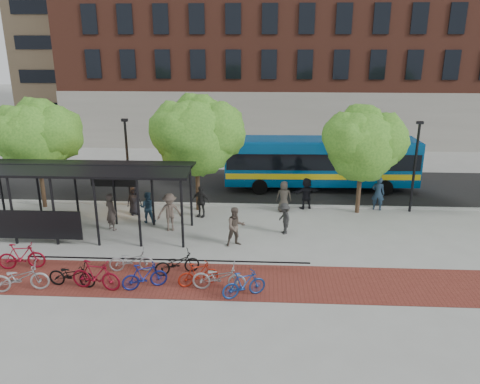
{
  "coord_description": "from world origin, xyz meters",
  "views": [
    {
      "loc": [
        0.72,
        -21.71,
        9.25
      ],
      "look_at": [
        -0.53,
        1.73,
        1.6
      ],
      "focal_mm": 35.0,
      "sensor_mm": 36.0,
      "label": 1
    }
  ],
  "objects_px": {
    "bike_10": "(219,277)",
    "bike_4": "(72,275)",
    "bus": "(320,160)",
    "bike_2": "(20,278)",
    "pedestrian_2": "(148,207)",
    "pedestrian_5": "(306,193)",
    "bike_8": "(177,263)",
    "pedestrian_4": "(201,201)",
    "pedestrian_7": "(378,193)",
    "pedestrian_1": "(111,212)",
    "bike_5": "(96,275)",
    "bike_6": "(131,260)",
    "bike_11": "(244,284)",
    "bus_shelter": "(80,176)",
    "pedestrian_9": "(284,218)",
    "bike_1": "(21,256)",
    "pedestrian_0": "(134,200)",
    "bike_7": "(145,276)",
    "tree_b": "(198,132)",
    "pedestrian_8": "(236,227)",
    "bike_9": "(198,274)",
    "lamp_post_right": "(415,164)",
    "pedestrian_6": "(284,197)",
    "tree_a": "(37,135)",
    "lamp_post_left": "(128,161)",
    "tree_c": "(364,141)",
    "pedestrian_3": "(170,212)"
  },
  "relations": [
    {
      "from": "bike_2",
      "to": "pedestrian_8",
      "type": "relative_size",
      "value": 1.13
    },
    {
      "from": "pedestrian_1",
      "to": "pedestrian_5",
      "type": "distance_m",
      "value": 10.81
    },
    {
      "from": "bike_1",
      "to": "bike_7",
      "type": "xyz_separation_m",
      "value": [
        5.6,
        -1.37,
        -0.04
      ]
    },
    {
      "from": "bike_10",
      "to": "pedestrian_2",
      "type": "bearing_deg",
      "value": 35.02
    },
    {
      "from": "bike_2",
      "to": "bike_7",
      "type": "xyz_separation_m",
      "value": [
        4.73,
        0.43,
        -0.03
      ]
    },
    {
      "from": "bus_shelter",
      "to": "pedestrian_9",
      "type": "distance_m",
      "value": 10.16
    },
    {
      "from": "pedestrian_4",
      "to": "bus_shelter",
      "type": "bearing_deg",
      "value": -135.37
    },
    {
      "from": "pedestrian_2",
      "to": "lamp_post_left",
      "type": "bearing_deg",
      "value": -58.58
    },
    {
      "from": "bike_10",
      "to": "lamp_post_left",
      "type": "bearing_deg",
      "value": 35.3
    },
    {
      "from": "tree_b",
      "to": "pedestrian_8",
      "type": "height_order",
      "value": "tree_b"
    },
    {
      "from": "bike_10",
      "to": "bike_9",
      "type": "bearing_deg",
      "value": 72.11
    },
    {
      "from": "bike_1",
      "to": "pedestrian_0",
      "type": "height_order",
      "value": "pedestrian_0"
    },
    {
      "from": "tree_a",
      "to": "pedestrian_1",
      "type": "relative_size",
      "value": 3.21
    },
    {
      "from": "pedestrian_5",
      "to": "bus",
      "type": "bearing_deg",
      "value": -128.0
    },
    {
      "from": "bike_2",
      "to": "pedestrian_0",
      "type": "xyz_separation_m",
      "value": [
        2.15,
        8.49,
        0.24
      ]
    },
    {
      "from": "bike_10",
      "to": "bike_4",
      "type": "bearing_deg",
      "value": 92.44
    },
    {
      "from": "tree_c",
      "to": "pedestrian_8",
      "type": "distance_m",
      "value": 8.79
    },
    {
      "from": "bus",
      "to": "bike_2",
      "type": "height_order",
      "value": "bus"
    },
    {
      "from": "bus_shelter",
      "to": "bike_10",
      "type": "height_order",
      "value": "bus_shelter"
    },
    {
      "from": "bike_8",
      "to": "pedestrian_4",
      "type": "xyz_separation_m",
      "value": [
        0.11,
        6.64,
        0.39
      ]
    },
    {
      "from": "bus",
      "to": "pedestrian_6",
      "type": "bearing_deg",
      "value": -120.59
    },
    {
      "from": "bus",
      "to": "bike_2",
      "type": "xyz_separation_m",
      "value": [
        -12.9,
        -13.82,
        -1.33
      ]
    },
    {
      "from": "tree_b",
      "to": "lamp_post_right",
      "type": "bearing_deg",
      "value": 1.2
    },
    {
      "from": "tree_a",
      "to": "bike_5",
      "type": "bearing_deg",
      "value": -56.1
    },
    {
      "from": "bike_1",
      "to": "pedestrian_2",
      "type": "bearing_deg",
      "value": -45.96
    },
    {
      "from": "bike_7",
      "to": "bike_9",
      "type": "relative_size",
      "value": 1.08
    },
    {
      "from": "bike_8",
      "to": "tree_a",
      "type": "bearing_deg",
      "value": 27.31
    },
    {
      "from": "bike_6",
      "to": "pedestrian_6",
      "type": "bearing_deg",
      "value": -47.0
    },
    {
      "from": "pedestrian_7",
      "to": "pedestrian_9",
      "type": "bearing_deg",
      "value": 49.13
    },
    {
      "from": "pedestrian_5",
      "to": "pedestrian_9",
      "type": "xyz_separation_m",
      "value": [
        -1.39,
        -3.74,
        -0.11
      ]
    },
    {
      "from": "bus",
      "to": "pedestrian_0",
      "type": "bearing_deg",
      "value": -155.33
    },
    {
      "from": "bike_2",
      "to": "bike_9",
      "type": "xyz_separation_m",
      "value": [
        6.78,
        0.79,
        -0.07
      ]
    },
    {
      "from": "bus_shelter",
      "to": "pedestrian_7",
      "type": "height_order",
      "value": "bus_shelter"
    },
    {
      "from": "bike_4",
      "to": "bike_8",
      "type": "xyz_separation_m",
      "value": [
        3.92,
        1.24,
        -0.01
      ]
    },
    {
      "from": "bike_2",
      "to": "pedestrian_7",
      "type": "bearing_deg",
      "value": -70.4
    },
    {
      "from": "bike_6",
      "to": "bike_11",
      "type": "bearing_deg",
      "value": -116.47
    },
    {
      "from": "pedestrian_9",
      "to": "pedestrian_5",
      "type": "bearing_deg",
      "value": 139.34
    },
    {
      "from": "tree_b",
      "to": "bus",
      "type": "bearing_deg",
      "value": 30.89
    },
    {
      "from": "bike_4",
      "to": "bike_6",
      "type": "bearing_deg",
      "value": -49.43
    },
    {
      "from": "bike_1",
      "to": "bike_10",
      "type": "height_order",
      "value": "bike_1"
    },
    {
      "from": "bike_4",
      "to": "pedestrian_6",
      "type": "relative_size",
      "value": 1.09
    },
    {
      "from": "lamp_post_left",
      "to": "pedestrian_2",
      "type": "xyz_separation_m",
      "value": [
        1.6,
        -2.38,
        -1.9
      ]
    },
    {
      "from": "pedestrian_0",
      "to": "pedestrian_3",
      "type": "distance_m",
      "value": 3.28
    },
    {
      "from": "tree_c",
      "to": "pedestrian_2",
      "type": "distance_m",
      "value": 12.11
    },
    {
      "from": "bus_shelter",
      "to": "bike_2",
      "type": "bearing_deg",
      "value": -94.45
    },
    {
      "from": "pedestrian_8",
      "to": "lamp_post_left",
      "type": "bearing_deg",
      "value": 119.65
    },
    {
      "from": "pedestrian_2",
      "to": "pedestrian_5",
      "type": "height_order",
      "value": "pedestrian_5"
    },
    {
      "from": "lamp_post_left",
      "to": "bike_9",
      "type": "bearing_deg",
      "value": -59.85
    },
    {
      "from": "bike_5",
      "to": "bike_10",
      "type": "height_order",
      "value": "bike_5"
    },
    {
      "from": "pedestrian_5",
      "to": "pedestrian_7",
      "type": "bearing_deg",
      "value": 158.76
    }
  ]
}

